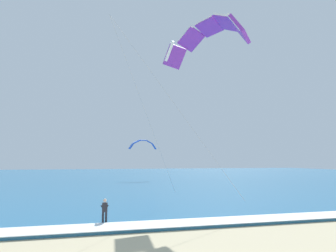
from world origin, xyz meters
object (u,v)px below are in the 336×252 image
at_px(surfboard, 104,225).
at_px(kite_distant, 143,143).
at_px(kitesurfer, 105,210).
at_px(kite_primary, 206,35).

bearing_deg(surfboard, kite_distant, 77.38).
height_order(surfboard, kitesurfer, kitesurfer).
bearing_deg(kitesurfer, kite_distant, 77.38).
height_order(kitesurfer, kite_primary, kite_primary).
relative_size(surfboard, kite_primary, 0.09).
bearing_deg(kite_primary, kite_distant, 89.83).
relative_size(kitesurfer, kite_primary, 0.11).
bearing_deg(kite_primary, kitesurfer, -155.45).
distance_m(surfboard, kitesurfer, 0.91).
bearing_deg(kite_primary, surfboard, -155.36).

